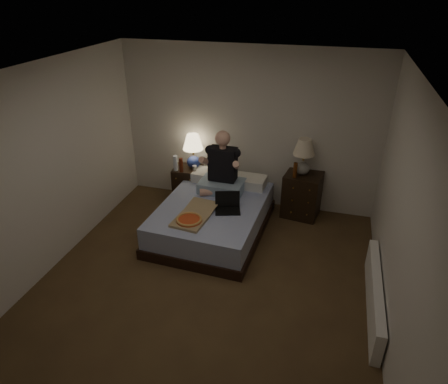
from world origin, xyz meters
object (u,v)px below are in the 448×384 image
(lamp_left, at_px, (193,151))
(lamp_right, at_px, (303,157))
(radiator, at_px, (374,295))
(nightstand_left, at_px, (188,184))
(beer_bottle_right, at_px, (295,170))
(pizza_box, at_px, (189,220))
(beer_bottle_left, at_px, (181,165))
(laptop, at_px, (228,204))
(water_bottle, at_px, (175,163))
(soda_can, at_px, (195,168))
(bed, at_px, (213,218))
(nightstand_right, at_px, (302,195))
(person, at_px, (222,162))

(lamp_left, bearing_deg, lamp_right, 0.00)
(radiator, bearing_deg, nightstand_left, 147.60)
(beer_bottle_right, height_order, pizza_box, beer_bottle_right)
(beer_bottle_left, relative_size, radiator, 0.14)
(laptop, distance_m, radiator, 2.15)
(beer_bottle_left, xyz_separation_m, laptop, (0.97, -0.77, -0.12))
(water_bottle, distance_m, radiator, 3.47)
(laptop, bearing_deg, beer_bottle_left, 124.42)
(soda_can, relative_size, beer_bottle_right, 0.43)
(bed, height_order, soda_can, soda_can)
(nightstand_left, xyz_separation_m, beer_bottle_left, (-0.04, -0.17, 0.41))
(lamp_right, bearing_deg, lamp_left, 180.00)
(soda_can, bearing_deg, beer_bottle_left, -160.37)
(bed, distance_m, radiator, 2.41)
(water_bottle, bearing_deg, lamp_left, 38.37)
(nightstand_left, bearing_deg, lamp_left, 18.96)
(nightstand_left, xyz_separation_m, laptop, (0.93, -0.94, 0.29))
(nightstand_right, xyz_separation_m, pizza_box, (-1.33, -1.40, 0.15))
(nightstand_left, relative_size, soda_can, 5.91)
(bed, bearing_deg, lamp_left, 126.75)
(bed, height_order, nightstand_left, nightstand_left)
(bed, height_order, person, person)
(bed, bearing_deg, nightstand_right, 38.04)
(lamp_right, xyz_separation_m, radiator, (1.04, -1.86, -0.78))
(nightstand_left, bearing_deg, water_bottle, -142.41)
(bed, xyz_separation_m, soda_can, (-0.51, 0.70, 0.41))
(lamp_right, bearing_deg, pizza_box, -132.72)
(lamp_right, distance_m, laptop, 1.38)
(nightstand_left, height_order, radiator, nightstand_left)
(lamp_right, bearing_deg, nightstand_right, -0.44)
(beer_bottle_left, bearing_deg, lamp_left, 58.33)
(lamp_right, height_order, pizza_box, lamp_right)
(water_bottle, bearing_deg, nightstand_right, 5.34)
(nightstand_left, relative_size, laptop, 1.74)
(lamp_left, bearing_deg, person, -35.26)
(bed, relative_size, soda_can, 18.50)
(nightstand_right, xyz_separation_m, lamp_left, (-1.76, 0.00, 0.52))
(person, bearing_deg, nightstand_right, 21.47)
(bed, bearing_deg, radiator, -22.27)
(bed, xyz_separation_m, nightstand_right, (1.19, 0.85, 0.12))
(lamp_right, bearing_deg, soda_can, -175.08)
(beer_bottle_left, relative_size, beer_bottle_right, 1.00)
(water_bottle, bearing_deg, lamp_right, 5.45)
(beer_bottle_left, bearing_deg, nightstand_right, 6.42)
(nightstand_left, distance_m, nightstand_right, 1.85)
(lamp_right, distance_m, pizza_box, 1.97)
(soda_can, bearing_deg, bed, -54.02)
(pizza_box, bearing_deg, lamp_right, 53.51)
(soda_can, bearing_deg, pizza_box, -73.78)
(lamp_left, bearing_deg, soda_can, -65.55)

